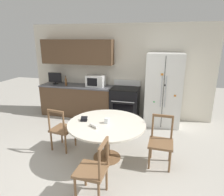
{
  "coord_description": "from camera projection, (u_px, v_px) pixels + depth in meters",
  "views": [
    {
      "loc": [
        1.23,
        -2.92,
        2.21
      ],
      "look_at": [
        0.19,
        1.15,
        0.95
      ],
      "focal_mm": 32.0,
      "sensor_mm": 36.0,
      "label": 1
    }
  ],
  "objects": [
    {
      "name": "ground_plane",
      "position": [
        86.0,
        165.0,
        3.64
      ],
      "size": [
        14.0,
        14.0,
        0.0
      ],
      "primitive_type": "plane",
      "color": "#B2ADA3"
    },
    {
      "name": "back_wall",
      "position": [
        108.0,
        66.0,
        5.7
      ],
      "size": [
        5.2,
        0.44,
        2.6
      ],
      "color": "silver",
      "rests_on": "ground_plane"
    },
    {
      "name": "kitchen_counter",
      "position": [
        77.0,
        100.0,
        5.9
      ],
      "size": [
        2.11,
        0.64,
        0.9
      ],
      "color": "brown",
      "rests_on": "ground_plane"
    },
    {
      "name": "refrigerator",
      "position": [
        163.0,
        90.0,
        5.14
      ],
      "size": [
        0.89,
        0.71,
        1.86
      ],
      "color": "white",
      "rests_on": "ground_plane"
    },
    {
      "name": "oven_range",
      "position": [
        125.0,
        104.0,
        5.53
      ],
      "size": [
        0.75,
        0.68,
        1.08
      ],
      "color": "black",
      "rests_on": "ground_plane"
    },
    {
      "name": "microwave",
      "position": [
        96.0,
        81.0,
        5.62
      ],
      "size": [
        0.5,
        0.37,
        0.31
      ],
      "color": "white",
      "rests_on": "kitchen_counter"
    },
    {
      "name": "countertop_tv",
      "position": [
        55.0,
        78.0,
        5.91
      ],
      "size": [
        0.4,
        0.16,
        0.34
      ],
      "color": "black",
      "rests_on": "kitchen_counter"
    },
    {
      "name": "counter_bottle",
      "position": [
        66.0,
        82.0,
        5.72
      ],
      "size": [
        0.06,
        0.06,
        0.29
      ],
      "color": "brown",
      "rests_on": "kitchen_counter"
    },
    {
      "name": "dining_table",
      "position": [
        107.0,
        128.0,
        3.67
      ],
      "size": [
        1.43,
        1.43,
        0.73
      ],
      "color": "beige",
      "rests_on": "ground_plane"
    },
    {
      "name": "dining_chair_near",
      "position": [
        93.0,
        171.0,
        2.79
      ],
      "size": [
        0.43,
        0.43,
        0.9
      ],
      "rotation": [
        0.0,
        0.0,
        1.54
      ],
      "color": "brown",
      "rests_on": "ground_plane"
    },
    {
      "name": "dining_chair_right",
      "position": [
        161.0,
        142.0,
        3.54
      ],
      "size": [
        0.43,
        0.43,
        0.9
      ],
      "rotation": [
        0.0,
        0.0,
        3.11
      ],
      "color": "brown",
      "rests_on": "ground_plane"
    },
    {
      "name": "dining_chair_left",
      "position": [
        62.0,
        129.0,
        4.05
      ],
      "size": [
        0.47,
        0.47,
        0.9
      ],
      "rotation": [
        0.0,
        0.0,
        6.15
      ],
      "color": "brown",
      "rests_on": "ground_plane"
    },
    {
      "name": "candle_glass",
      "position": [
        107.0,
        121.0,
        3.62
      ],
      "size": [
        0.09,
        0.09,
        0.09
      ],
      "color": "silver",
      "rests_on": "dining_table"
    },
    {
      "name": "folded_napkin",
      "position": [
        94.0,
        126.0,
        3.45
      ],
      "size": [
        0.19,
        0.15,
        0.05
      ],
      "color": "silver",
      "rests_on": "dining_table"
    },
    {
      "name": "wallet",
      "position": [
        84.0,
        119.0,
        3.73
      ],
      "size": [
        0.14,
        0.15,
        0.07
      ],
      "color": "black",
      "rests_on": "dining_table"
    }
  ]
}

